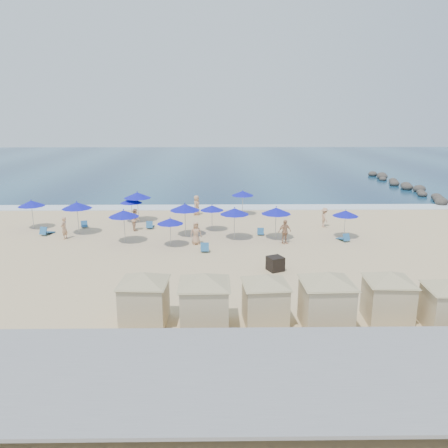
{
  "coord_description": "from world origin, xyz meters",
  "views": [
    {
      "loc": [
        0.43,
        -27.46,
        9.27
      ],
      "look_at": [
        0.84,
        3.0,
        1.5
      ],
      "focal_mm": 35.0,
      "sensor_mm": 36.0,
      "label": 1
    }
  ],
  "objects": [
    {
      "name": "beachgoer_2",
      "position": [
        5.26,
        3.07,
        0.89
      ],
      "size": [
        1.14,
        0.82,
        1.79
      ],
      "primitive_type": "imported",
      "rotation": [
        0.0,
        0.0,
        0.42
      ],
      "color": "tan",
      "rests_on": "ground"
    },
    {
      "name": "beach_chair_4",
      "position": [
        3.74,
        5.49,
        0.22
      ],
      "size": [
        0.59,
        1.16,
        0.62
      ],
      "color": "#286296",
      "rests_on": "ground"
    },
    {
      "name": "beach_chair_2",
      "position": [
        -5.23,
        7.58,
        0.23
      ],
      "size": [
        0.54,
        1.2,
        0.66
      ],
      "color": "#286296",
      "rests_on": "ground"
    },
    {
      "name": "trash_bin",
      "position": [
        3.87,
        -2.56,
        0.43
      ],
      "size": [
        1.15,
        1.15,
        0.87
      ],
      "primitive_type": "cube",
      "rotation": [
        0.0,
        0.0,
        0.43
      ],
      "color": "black",
      "rests_on": "ground"
    },
    {
      "name": "beachgoer_3",
      "position": [
        9.29,
        7.81,
        0.82
      ],
      "size": [
        0.68,
        1.09,
        1.63
      ],
      "primitive_type": "imported",
      "rotation": [
        0.0,
        0.0,
        1.64
      ],
      "color": "tan",
      "rests_on": "ground"
    },
    {
      "name": "cabana_3",
      "position": [
        5.19,
        -9.72,
        1.63
      ],
      "size": [
        4.54,
        4.54,
        2.85
      ],
      "color": "#C8B189",
      "rests_on": "ground"
    },
    {
      "name": "beachgoer_1",
      "position": [
        -6.3,
        7.0,
        0.89
      ],
      "size": [
        0.91,
        1.03,
        1.78
      ],
      "primitive_type": "imported",
      "rotation": [
        0.0,
        0.0,
        1.89
      ],
      "color": "tan",
      "rests_on": "ground"
    },
    {
      "name": "beachgoer_4",
      "position": [
        -1.6,
        12.4,
        0.93
      ],
      "size": [
        0.76,
        1.01,
        1.85
      ],
      "primitive_type": "imported",
      "rotation": [
        0.0,
        0.0,
        1.37
      ],
      "color": "tan",
      "rests_on": "ground"
    },
    {
      "name": "umbrella_1",
      "position": [
        -10.58,
        5.9,
        2.3
      ],
      "size": [
        2.33,
        2.33,
        2.65
      ],
      "color": "#A5A8AD",
      "rests_on": "ground"
    },
    {
      "name": "seawall",
      "position": [
        0.0,
        -13.5,
        0.65
      ],
      "size": [
        160.0,
        6.1,
        1.22
      ],
      "color": "gray",
      "rests_on": "ground"
    },
    {
      "name": "cabana_1",
      "position": [
        -0.19,
        -9.74,
        1.62
      ],
      "size": [
        4.5,
        4.5,
        2.82
      ],
      "color": "#C8B189",
      "rests_on": "ground"
    },
    {
      "name": "umbrella_7",
      "position": [
        -0.08,
        6.74,
        1.89
      ],
      "size": [
        1.91,
        1.91,
        2.18
      ],
      "color": "#A5A8AD",
      "rests_on": "ground"
    },
    {
      "name": "umbrella_11",
      "position": [
        10.03,
        4.45,
        1.94
      ],
      "size": [
        1.96,
        1.96,
        2.23
      ],
      "color": "#A5A8AD",
      "rests_on": "ground"
    },
    {
      "name": "beach_chair_5",
      "position": [
        9.8,
        3.65,
        0.22
      ],
      "size": [
        0.84,
        1.27,
        0.64
      ],
      "color": "#286296",
      "rests_on": "ground"
    },
    {
      "name": "ground",
      "position": [
        0.0,
        0.0,
        0.0
      ],
      "size": [
        160.0,
        160.0,
        0.0
      ],
      "primitive_type": "plane",
      "color": "#D2B685",
      "rests_on": "ground"
    },
    {
      "name": "umbrella_2",
      "position": [
        -7.12,
        9.68,
        1.91
      ],
      "size": [
        1.93,
        1.93,
        2.2
      ],
      "color": "#A5A8AD",
      "rests_on": "ground"
    },
    {
      "name": "umbrella_10",
      "position": [
        4.74,
        4.18,
        2.21
      ],
      "size": [
        2.24,
        2.24,
        2.54
      ],
      "color": "#A5A8AD",
      "rests_on": "ground"
    },
    {
      "name": "beachgoer_0",
      "position": [
        -11.21,
        4.48,
        0.85
      ],
      "size": [
        0.51,
        0.68,
        1.71
      ],
      "primitive_type": "imported",
      "rotation": [
        0.0,
        0.0,
        4.54
      ],
      "color": "tan",
      "rests_on": "ground"
    },
    {
      "name": "beachgoer_5",
      "position": [
        -1.2,
        2.98,
        0.84
      ],
      "size": [
        0.92,
        0.72,
        1.67
      ],
      "primitive_type": "imported",
      "rotation": [
        0.0,
        0.0,
        0.26
      ],
      "color": "tan",
      "rests_on": "ground"
    },
    {
      "name": "umbrella_5",
      "position": [
        -2.12,
        5.14,
        2.29
      ],
      "size": [
        2.32,
        2.32,
        2.64
      ],
      "color": "#A5A8AD",
      "rests_on": "ground"
    },
    {
      "name": "cabana_2",
      "position": [
        2.53,
        -9.32,
        1.47
      ],
      "size": [
        4.08,
        4.08,
        2.57
      ],
      "color": "#C8B189",
      "rests_on": "ground"
    },
    {
      "name": "umbrella_9",
      "position": [
        2.7,
        12.4,
        2.05
      ],
      "size": [
        2.07,
        2.07,
        2.36
      ],
      "color": "#A5A8AD",
      "rests_on": "ground"
    },
    {
      "name": "umbrella_4",
      "position": [
        -6.61,
        9.97,
        2.33
      ],
      "size": [
        2.36,
        2.36,
        2.69
      ],
      "color": "#A5A8AD",
      "rests_on": "ground"
    },
    {
      "name": "surf_line",
      "position": [
        0.0,
        15.5,
        0.04
      ],
      "size": [
        160.0,
        2.5,
        0.08
      ],
      "primitive_type": "cube",
      "color": "white",
      "rests_on": "ground"
    },
    {
      "name": "beach_chair_3",
      "position": [
        -0.52,
        1.3,
        0.24
      ],
      "size": [
        0.64,
        1.3,
        0.7
      ],
      "color": "#286296",
      "rests_on": "ground"
    },
    {
      "name": "rock_jetty",
      "position": [
        24.01,
        24.9,
        0.36
      ],
      "size": [
        2.56,
        26.66,
        0.96
      ],
      "color": "#302B28",
      "rests_on": "ground"
    },
    {
      "name": "ocean",
      "position": [
        0.0,
        55.0,
        0.03
      ],
      "size": [
        160.0,
        80.0,
        0.06
      ],
      "primitive_type": "cube",
      "color": "#0D2C4C",
      "rests_on": "ground"
    },
    {
      "name": "umbrella_8",
      "position": [
        1.64,
        4.22,
        2.17
      ],
      "size": [
        2.19,
        2.19,
        2.5
      ],
      "color": "#A5A8AD",
      "rests_on": "ground"
    },
    {
      "name": "umbrella_0",
      "position": [
        -14.82,
        7.59,
        2.12
      ],
      "size": [
        2.15,
        2.15,
        2.45
      ],
      "color": "#A5A8AD",
      "rests_on": "ground"
    },
    {
      "name": "beach_chair_1",
      "position": [
        -10.77,
        7.95,
        0.22
      ],
      "size": [
        0.81,
        1.24,
        0.63
      ],
      "color": "#286296",
      "rests_on": "ground"
    },
    {
      "name": "cabana_0",
      "position": [
        -2.9,
        -9.31,
        1.55
      ],
      "size": [
        4.31,
        4.31,
        2.7
      ],
      "color": "#C8B189",
      "rests_on": "ground"
    },
    {
      "name": "umbrella_3",
      "position": [
        -6.44,
        3.45,
        2.2
      ],
      "size": [
        2.23,
        2.23,
        2.54
      ],
      "color": "#A5A8AD",
      "rests_on": "ground"
    },
    {
      "name": "umbrella_6",
      "position": [
        -2.98,
        2.5,
        1.86
      ],
      "size": [
        1.89,
        1.89,
        2.15
      ],
      "color": "#A5A8AD",
      "rests_on": "ground"
    },
    {
      "name": "cabana_4",
      "position": [
        8.13,
        -9.18,
        1.51
      ],
      "size": [
        4.2,
        4.2,
        2.64
      ],
      "color": "#C8B189",
      "rests_on": "ground"
    },
    {
      "name": "beach_chair_0",
      "position": [
        -13.07,
        5.67,
        0.25
      ],
      "size": [
        0.9,
        1.4,
        0.71
      ],
      "color": "#286296",
      "rests_on": "ground"
    }
  ]
}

